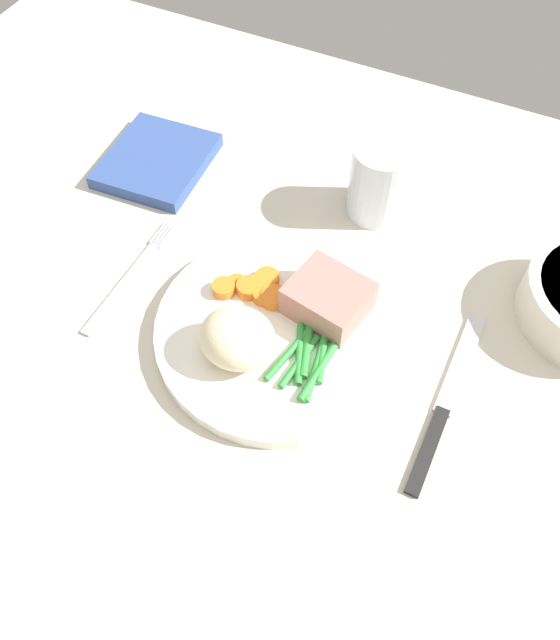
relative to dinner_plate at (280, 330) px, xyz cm
name	(u,v)px	position (x,y,z in cm)	size (l,w,h in cm)	color
dining_table	(256,326)	(-3.00, 0.57, -1.80)	(120.00, 90.00, 2.00)	beige
dinner_plate	(280,330)	(0.00, 0.00, 0.00)	(24.64, 24.64, 1.60)	white
meat_portion	(328,298)	(3.33, 3.88, 2.56)	(7.33, 6.46, 3.53)	#B2756B
mashed_potatoes	(237,338)	(-2.22, -4.43, 3.24)	(7.26, 6.52, 4.87)	beige
carrot_slices	(255,289)	(-4.08, 2.60, 1.33)	(7.53, 5.51, 1.21)	orange
green_beans	(308,354)	(3.89, -1.99, 1.18)	(5.25, 10.05, 0.85)	#2D8C38
fork	(131,276)	(-17.44, -0.26, -0.60)	(1.44, 16.60, 0.40)	silver
knife	(445,403)	(17.16, -0.29, -0.60)	(1.70, 20.50, 0.64)	black
water_glass	(379,185)	(2.31, 20.40, 2.98)	(6.80, 6.80, 8.76)	silver
napkin	(157,161)	(-24.01, 15.71, 0.02)	(11.48, 12.95, 1.63)	#334C8C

